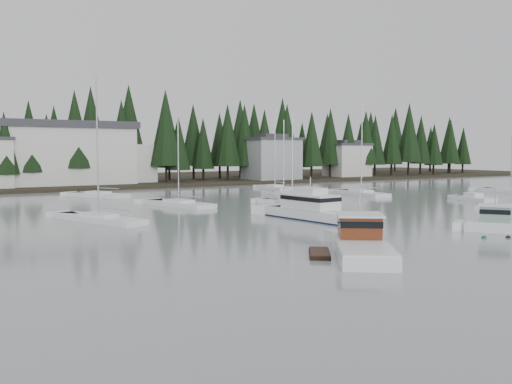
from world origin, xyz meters
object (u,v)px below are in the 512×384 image
at_px(harbor_inn, 72,154).
at_px(runabout_2, 473,200).
at_px(sailboat_2, 179,206).
at_px(lobster_boat_brown, 360,246).
at_px(sailboat_4, 292,204).
at_px(cabin_cruiser_center, 313,212).
at_px(runabout_1, 290,204).
at_px(sailboat_0, 510,192).
at_px(sailboat_8, 98,196).
at_px(house_east_b, 347,159).
at_px(lobster_boat_teal, 510,226).
at_px(sailboat_7, 284,197).
at_px(house_east_a, 271,158).
at_px(sailboat_5, 275,189).
at_px(sailboat_1, 99,221).
at_px(sailboat_6, 361,194).

xyz_separation_m(harbor_inn, runabout_2, (36.29, -55.10, -5.64)).
bearing_deg(sailboat_2, lobster_boat_brown, 160.96).
bearing_deg(sailboat_4, cabin_cruiser_center, 132.40).
relative_size(harbor_inn, runabout_1, 4.37).
distance_m(sailboat_0, sailboat_8, 60.96).
xyz_separation_m(house_east_b, lobster_boat_teal, (-46.07, -72.42, -3.92)).
height_order(cabin_cruiser_center, sailboat_7, sailboat_7).
distance_m(sailboat_0, sailboat_7, 36.03).
height_order(house_east_b, runabout_1, house_east_b).
relative_size(house_east_b, sailboat_7, 0.86).
bearing_deg(harbor_inn, sailboat_7, -64.03).
relative_size(house_east_b, sailboat_2, 0.78).
bearing_deg(sailboat_2, house_east_a, -58.66).
height_order(cabin_cruiser_center, lobster_boat_teal, cabin_cruiser_center).
distance_m(harbor_inn, runabout_2, 66.22).
xyz_separation_m(sailboat_2, sailboat_5, (25.23, 17.90, 0.03)).
distance_m(lobster_boat_teal, sailboat_0, 45.98).
bearing_deg(house_east_a, sailboat_1, -136.58).
bearing_deg(sailboat_8, runabout_2, -156.88).
relative_size(house_east_b, lobster_boat_brown, 1.02).
bearing_deg(house_east_a, sailboat_6, -103.12).
bearing_deg(sailboat_8, lobster_boat_brown, 152.88).
xyz_separation_m(house_east_b, sailboat_0, (-7.97, -46.68, -4.35)).
bearing_deg(runabout_2, cabin_cruiser_center, 107.51).
relative_size(house_east_a, sailboat_5, 0.76).
bearing_deg(house_east_b, lobster_boat_brown, -130.44).
relative_size(sailboat_7, runabout_1, 1.64).
bearing_deg(sailboat_7, sailboat_5, -17.06).
height_order(cabin_cruiser_center, sailboat_1, sailboat_1).
bearing_deg(runabout_2, harbor_inn, 41.64).
bearing_deg(sailboat_2, runabout_2, -124.50).
distance_m(house_east_a, house_east_b, 22.10).
relative_size(cabin_cruiser_center, runabout_2, 1.77).
xyz_separation_m(lobster_boat_teal, sailboat_4, (-1.09, 27.78, -0.42)).
height_order(harbor_inn, sailboat_5, sailboat_5).
height_order(sailboat_0, sailboat_8, sailboat_8).
height_order(house_east_a, sailboat_6, sailboat_6).
distance_m(house_east_b, lobster_boat_teal, 85.92).
bearing_deg(lobster_boat_teal, sailboat_0, -90.09).
relative_size(harbor_inn, sailboat_1, 2.19).
xyz_separation_m(house_east_a, sailboat_6, (-8.44, -36.21, -4.84)).
distance_m(sailboat_2, sailboat_4, 13.34).
bearing_deg(sailboat_4, sailboat_6, -88.62).
bearing_deg(sailboat_5, sailboat_4, 154.53).
bearing_deg(cabin_cruiser_center, lobster_boat_teal, -157.08).
bearing_deg(sailboat_2, cabin_cruiser_center, -176.79).
distance_m(house_east_a, sailboat_1, 68.26).
relative_size(lobster_boat_brown, lobster_boat_teal, 1.24).
height_order(house_east_a, sailboat_8, sailboat_8).
distance_m(sailboat_8, runabout_2, 49.85).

